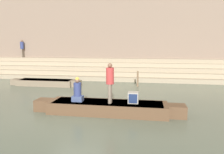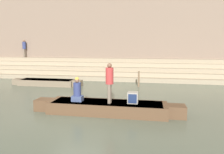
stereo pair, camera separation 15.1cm
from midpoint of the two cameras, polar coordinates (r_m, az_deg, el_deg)
The scene contains 10 objects.
ground_plane at distance 10.06m, azimuth -8.73°, elevation -8.48°, with size 120.00×120.00×0.00m, color #566051.
ghat_steps at distance 19.07m, azimuth 0.55°, elevation 1.56°, with size 36.00×3.01×1.67m.
back_wall at distance 20.63m, azimuth 1.37°, elevation 11.04°, with size 34.20×1.28×7.72m.
rowboat_main at distance 9.40m, azimuth -0.85°, elevation -7.92°, with size 6.45×1.37×0.50m.
person_standing at distance 8.99m, azimuth -0.17°, elevation -0.83°, with size 0.33×0.33×1.67m.
person_rowing at distance 9.49m, azimuth -8.62°, elevation -3.77°, with size 0.46×0.36×1.05m.
tv_set at distance 9.18m, azimuth 5.93°, elevation -5.38°, with size 0.43×0.41×0.46m.
moored_boat_shore at distance 16.40m, azimuth -16.36°, elevation -1.30°, with size 5.19×1.13×0.42m.
mooring_post at distance 15.27m, azimuth 7.28°, elevation -0.51°, with size 0.12×0.12×1.09m, color brown.
person_on_steps at distance 22.90m, azimuth -21.77°, elevation 7.22°, with size 0.33×0.33×1.68m.
Camera 2 is at (3.24, -9.08, 2.93)m, focal length 35.00 mm.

